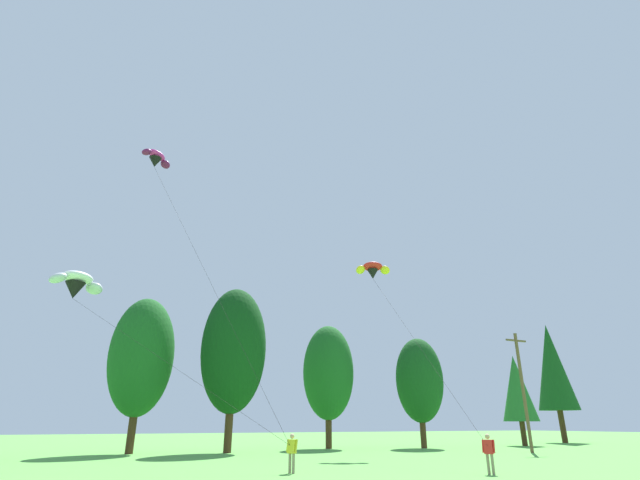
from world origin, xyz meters
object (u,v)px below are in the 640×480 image
Objects in this scene: parafoil_kite_mid_red_yellow at (373,270)px; kite_flyer_mid at (489,450)px; kite_flyer_near at (292,450)px; utility_pole at (523,387)px; parafoil_kite_far_magenta at (156,159)px; parafoil_kite_high_white at (76,284)px.

kite_flyer_mid is at bearing -104.00° from parafoil_kite_mid_red_yellow.
parafoil_kite_mid_red_yellow is at bearing 76.00° from kite_flyer_mid.
utility_pole is at bearing 16.60° from kite_flyer_near.
parafoil_kite_mid_red_yellow reaches higher than utility_pole.
utility_pole is at bearing 36.32° from kite_flyer_mid.
kite_flyer_near is 9.00m from kite_flyer_mid.
parafoil_kite_mid_red_yellow is (11.61, 10.60, 13.32)m from kite_flyer_near.
parafoil_kite_far_magenta is (-14.61, 16.80, 20.41)m from kite_flyer_mid.
parafoil_kite_far_magenta reaches higher than parafoil_kite_mid_red_yellow.
kite_flyer_mid is 0.12× the size of parafoil_kite_high_white.
parafoil_kite_far_magenta is (-29.92, 5.54, 16.51)m from utility_pole.
parafoil_kite_high_white is 11.35m from parafoil_kite_far_magenta.
parafoil_kite_high_white is at bearing 176.35° from parafoil_kite_mid_red_yellow.
kite_flyer_near is at bearing -137.60° from parafoil_kite_mid_red_yellow.
parafoil_kite_far_magenta is at bearing 6.62° from parafoil_kite_high_white.
kite_flyer_near is 1.00× the size of kite_flyer_mid.
parafoil_kite_far_magenta is at bearing 174.21° from parafoil_kite_mid_red_yellow.
kite_flyer_near is (-23.20, -6.92, -3.90)m from utility_pole.
kite_flyer_near is 0.11× the size of parafoil_kite_mid_red_yellow.
kite_flyer_mid is (7.89, -4.34, 0.00)m from kite_flyer_near.
parafoil_kite_far_magenta is at bearing 131.02° from kite_flyer_mid.
parafoil_kite_far_magenta is (-6.72, 12.46, 20.41)m from kite_flyer_near.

